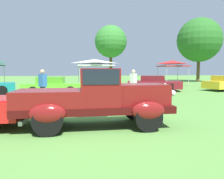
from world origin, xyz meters
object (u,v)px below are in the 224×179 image
object	(u,v)px
feature_pickup_truck	(96,97)
show_car_lime	(53,86)
canopy_tent_right_field	(173,63)
spectator_between_cars	(133,83)
spectator_near_truck	(43,85)
show_car_burgundy	(154,83)
canopy_tent_center_field	(95,62)

from	to	relation	value
feature_pickup_truck	show_car_lime	distance (m)	8.80
feature_pickup_truck	show_car_lime	size ratio (longest dim) A/B	1.14
canopy_tent_right_field	spectator_between_cars	bearing A→B (deg)	-126.28
spectator_near_truck	show_car_burgundy	bearing A→B (deg)	34.91
canopy_tent_right_field	feature_pickup_truck	bearing A→B (deg)	-122.40
show_car_lime	canopy_tent_center_field	world-z (taller)	canopy_tent_center_field
spectator_near_truck	feature_pickup_truck	bearing A→B (deg)	-66.17
spectator_near_truck	canopy_tent_right_field	xyz separation A→B (m)	(12.02, 10.85, 1.51)
spectator_between_cars	show_car_lime	bearing A→B (deg)	151.09
feature_pickup_truck	canopy_tent_center_field	size ratio (longest dim) A/B	1.35
spectator_between_cars	canopy_tent_center_field	bearing A→B (deg)	98.96
show_car_lime	canopy_tent_right_field	size ratio (longest dim) A/B	1.45
canopy_tent_center_field	spectator_near_truck	bearing A→B (deg)	-109.68
feature_pickup_truck	spectator_near_truck	size ratio (longest dim) A/B	2.66
spectator_near_truck	canopy_tent_center_field	distance (m)	10.61
canopy_tent_center_field	canopy_tent_right_field	world-z (taller)	same
spectator_near_truck	spectator_between_cars	distance (m)	5.05
show_car_lime	spectator_between_cars	xyz separation A→B (m)	(4.77, -2.63, 0.32)
show_car_lime	canopy_tent_right_field	distance (m)	13.93
feature_pickup_truck	show_car_burgundy	distance (m)	11.73
spectator_between_cars	feature_pickup_truck	bearing A→B (deg)	-115.29
show_car_burgundy	canopy_tent_right_field	world-z (taller)	canopy_tent_right_field
show_car_burgundy	canopy_tent_center_field	world-z (taller)	canopy_tent_center_field
show_car_lime	spectator_between_cars	bearing A→B (deg)	-28.91
spectator_between_cars	canopy_tent_center_field	distance (m)	8.96
show_car_lime	spectator_near_truck	distance (m)	3.82
feature_pickup_truck	spectator_near_truck	world-z (taller)	feature_pickup_truck
canopy_tent_right_field	spectator_near_truck	bearing A→B (deg)	-137.92
spectator_near_truck	spectator_between_cars	world-z (taller)	same
show_car_lime	canopy_tent_right_field	xyz separation A→B (m)	(11.87, 7.05, 1.82)
spectator_near_truck	canopy_tent_right_field	distance (m)	16.26
feature_pickup_truck	show_car_burgundy	size ratio (longest dim) A/B	1.01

